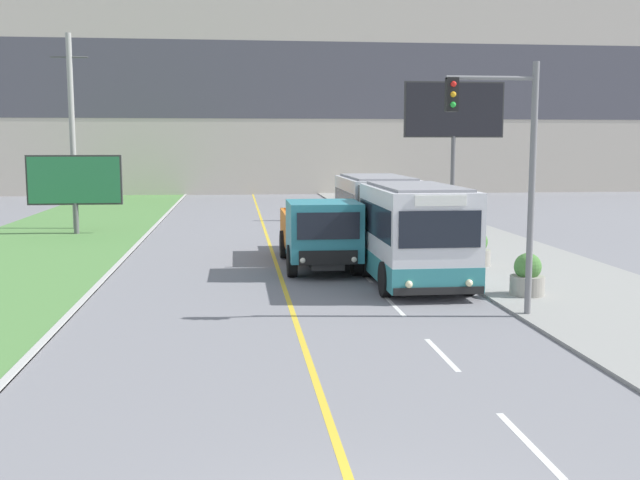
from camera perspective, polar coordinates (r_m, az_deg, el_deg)
The scene contains 11 objects.
apartment_block_background at distance 67.24m, azimuth -5.31°, elevation 11.41°, with size 80.00×8.04×18.08m.
city_bus at distance 25.70m, azimuth 5.65°, elevation 1.23°, with size 2.69×11.81×3.05m.
dump_truck at distance 25.33m, azimuth 0.03°, elevation 0.43°, with size 2.42×6.94×2.41m.
utility_pole_far at distance 39.48m, azimuth -18.36°, elevation 7.87°, with size 1.80×0.28×9.65m.
traffic_light_mast at distance 18.75m, azimuth 14.15°, elevation 6.12°, with size 2.28×0.32×6.24m.
billboard_large at distance 42.36m, azimuth 10.18°, elevation 9.41°, with size 5.59×0.24×7.64m.
billboard_small at distance 37.11m, azimuth -18.20°, elevation 4.26°, with size 4.37×0.24×3.74m.
planter_round_near at distance 21.66m, azimuth 15.52°, elevation -2.70°, with size 0.95×0.95×1.18m.
planter_round_second at distance 26.50m, azimuth 11.81°, elevation -0.74°, with size 0.99×0.99×1.22m.
planter_round_third at distance 31.35m, azimuth 8.67°, elevation 0.53°, with size 0.97×0.97×1.17m.
planter_round_far at distance 36.34m, azimuth 6.78°, elevation 1.50°, with size 0.97×0.97×1.18m.
Camera 1 is at (-1.39, -6.72, 4.30)m, focal length 42.00 mm.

